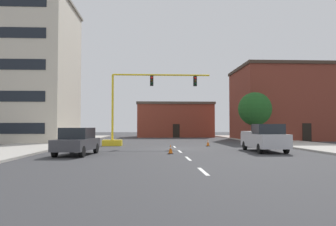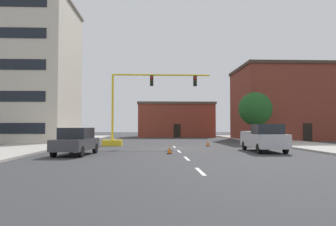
# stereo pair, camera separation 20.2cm
# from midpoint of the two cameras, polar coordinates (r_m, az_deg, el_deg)

# --- Properties ---
(ground_plane) EXTENTS (160.00, 160.00, 0.00)m
(ground_plane) POSITION_cam_midpoint_polar(r_m,az_deg,el_deg) (27.91, 1.26, -6.01)
(ground_plane) COLOR #38383A
(sidewalk_left) EXTENTS (6.00, 56.00, 0.14)m
(sidewalk_left) POSITION_cam_midpoint_polar(r_m,az_deg,el_deg) (37.32, -19.33, -4.82)
(sidewalk_left) COLOR #B2ADA3
(sidewalk_left) RESTS_ON ground_plane
(sidewalk_right) EXTENTS (6.00, 56.00, 0.14)m
(sidewalk_right) POSITION_cam_midpoint_polar(r_m,az_deg,el_deg) (38.66, 19.26, -4.73)
(sidewalk_right) COLOR #B2ADA3
(sidewalk_right) RESTS_ON ground_plane
(lane_stripe_seg_0) EXTENTS (0.16, 2.40, 0.01)m
(lane_stripe_seg_0) POSITION_cam_midpoint_polar(r_m,az_deg,el_deg) (14.04, 5.49, -9.70)
(lane_stripe_seg_0) COLOR silver
(lane_stripe_seg_0) RESTS_ON ground_plane
(lane_stripe_seg_1) EXTENTS (0.16, 2.40, 0.01)m
(lane_stripe_seg_1) POSITION_cam_midpoint_polar(r_m,az_deg,el_deg) (19.46, 3.10, -7.62)
(lane_stripe_seg_1) COLOR silver
(lane_stripe_seg_1) RESTS_ON ground_plane
(lane_stripe_seg_2) EXTENTS (0.16, 2.40, 0.01)m
(lane_stripe_seg_2) POSITION_cam_midpoint_polar(r_m,az_deg,el_deg) (24.92, 1.76, -6.45)
(lane_stripe_seg_2) COLOR silver
(lane_stripe_seg_2) RESTS_ON ground_plane
(lane_stripe_seg_3) EXTENTS (0.16, 2.40, 0.01)m
(lane_stripe_seg_3) POSITION_cam_midpoint_polar(r_m,az_deg,el_deg) (30.40, 0.91, -5.69)
(lane_stripe_seg_3) COLOR silver
(lane_stripe_seg_3) RESTS_ON ground_plane
(building_tall_left) EXTENTS (13.83, 11.95, 16.54)m
(building_tall_left) POSITION_cam_midpoint_polar(r_m,az_deg,el_deg) (44.34, -24.61, 6.32)
(building_tall_left) COLOR beige
(building_tall_left) RESTS_ON ground_plane
(building_brick_center) EXTENTS (13.00, 9.03, 5.88)m
(building_brick_center) POSITION_cam_midpoint_polar(r_m,az_deg,el_deg) (59.65, 0.97, -1.17)
(building_brick_center) COLOR brown
(building_brick_center) RESTS_ON ground_plane
(building_row_right) EXTENTS (14.00, 11.16, 9.82)m
(building_row_right) POSITION_cam_midpoint_polar(r_m,az_deg,el_deg) (49.15, 19.38, 1.48)
(building_row_right) COLOR brown
(building_row_right) RESTS_ON ground_plane
(traffic_signal_gantry) EXTENTS (10.16, 1.20, 6.83)m
(traffic_signal_gantry) POSITION_cam_midpoint_polar(r_m,az_deg,el_deg) (32.44, -7.08, -1.38)
(traffic_signal_gantry) COLOR yellow
(traffic_signal_gantry) RESTS_ON ground_plane
(tree_right_mid) EXTENTS (3.72, 3.72, 5.64)m
(tree_right_mid) POSITION_cam_midpoint_polar(r_m,az_deg,el_deg) (39.01, 14.23, 0.66)
(tree_right_mid) COLOR #4C3823
(tree_right_mid) RESTS_ON ground_plane
(pickup_truck_silver) EXTENTS (2.05, 5.41, 1.99)m
(pickup_truck_silver) POSITION_cam_midpoint_polar(r_m,az_deg,el_deg) (25.52, 15.61, -4.08)
(pickup_truck_silver) COLOR #BCBCC1
(pickup_truck_silver) RESTS_ON ground_plane
(sedan_dark_gray_near_left) EXTENTS (2.31, 4.67, 1.74)m
(sedan_dark_gray_near_left) POSITION_cam_midpoint_polar(r_m,az_deg,el_deg) (22.45, -15.26, -4.57)
(sedan_dark_gray_near_left) COLOR #3D3D42
(sedan_dark_gray_near_left) RESTS_ON ground_plane
(traffic_cone_roadside_a) EXTENTS (0.36, 0.36, 0.62)m
(traffic_cone_roadside_a) POSITION_cam_midpoint_polar(r_m,az_deg,el_deg) (31.66, 6.53, -5.00)
(traffic_cone_roadside_a) COLOR black
(traffic_cone_roadside_a) RESTS_ON ground_plane
(traffic_cone_roadside_b) EXTENTS (0.36, 0.36, 0.62)m
(traffic_cone_roadside_b) POSITION_cam_midpoint_polar(r_m,az_deg,el_deg) (22.72, 0.17, -6.09)
(traffic_cone_roadside_b) COLOR black
(traffic_cone_roadside_b) RESTS_ON ground_plane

